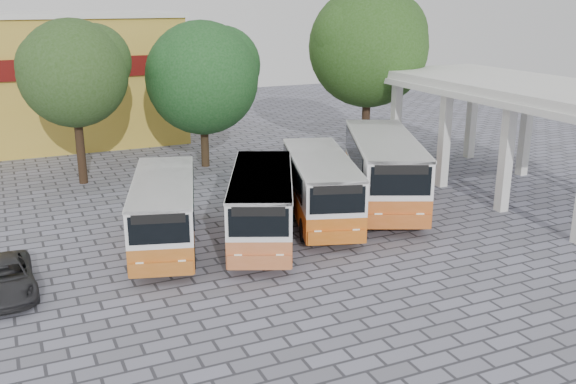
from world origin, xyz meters
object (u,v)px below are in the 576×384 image
bus_centre_left (262,202)px  parked_car (4,278)px  bus_far_left (164,208)px  bus_far_right (384,166)px  bus_centre_right (320,184)px

bus_centre_left → parked_car: (-9.39, -1.10, -1.02)m
bus_far_left → bus_far_right: bearing=21.2°
bus_centre_right → parked_car: bus_centre_right is taller
parked_car → bus_far_left: bearing=17.2°
bus_centre_right → parked_car: (-12.54, -2.27, -1.06)m
bus_far_left → parked_car: (-5.75, -2.00, -0.98)m
bus_centre_left → parked_car: size_ratio=2.04×
bus_centre_right → bus_far_right: bearing=28.4°
bus_far_right → bus_far_left: bearing=-150.8°
bus_far_left → bus_far_right: (10.35, 0.94, 0.31)m
bus_far_left → bus_centre_right: (6.79, 0.27, 0.08)m
bus_far_left → bus_centre_right: size_ratio=0.95×
bus_centre_left → bus_far_right: bus_far_right is taller
bus_centre_left → bus_far_right: 6.96m
bus_centre_left → bus_centre_right: (3.15, 1.17, 0.04)m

